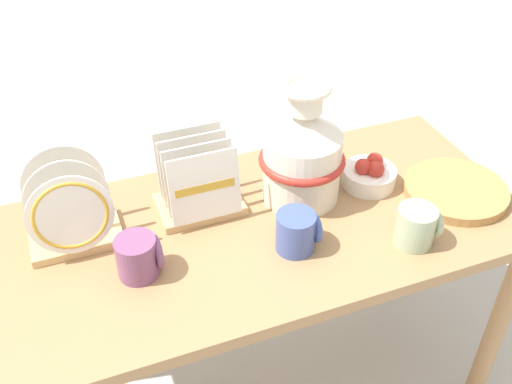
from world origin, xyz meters
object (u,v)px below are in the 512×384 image
mug_plum_glaze (139,257)px  ceramic_vase (302,152)px  mug_cobalt_glaze (297,231)px  mug_sage_glaze (417,226)px  dish_rack_round_plates (71,216)px  wicker_charger_stack (456,190)px  dish_rack_square_plates (198,187)px  fruit_bowl (369,174)px

mug_plum_glaze → ceramic_vase: bearing=16.1°
mug_cobalt_glaze → mug_sage_glaze: (0.28, -0.09, 0.00)m
mug_cobalt_glaze → mug_plum_glaze: size_ratio=1.00×
dish_rack_round_plates → wicker_charger_stack: bearing=-10.3°
mug_plum_glaze → mug_sage_glaze: bearing=-11.8°
mug_cobalt_glaze → mug_sage_glaze: size_ratio=1.00×
dish_rack_square_plates → mug_cobalt_glaze: dish_rack_square_plates is taller
ceramic_vase → mug_plum_glaze: size_ratio=3.22×
mug_cobalt_glaze → mug_sage_glaze: same height
wicker_charger_stack → mug_cobalt_glaze: 0.50m
mug_sage_glaze → dish_rack_square_plates: bearing=145.3°
dish_rack_round_plates → mug_plum_glaze: size_ratio=2.14×
dish_rack_square_plates → fruit_bowl: size_ratio=1.49×
mug_plum_glaze → fruit_bowl: bearing=9.5°
mug_cobalt_glaze → fruit_bowl: size_ratio=0.71×
wicker_charger_stack → mug_plum_glaze: mug_plum_glaze is taller
dish_rack_square_plates → mug_plum_glaze: 0.27m
dish_rack_round_plates → mug_sage_glaze: bearing=-21.2°
mug_cobalt_glaze → mug_plum_glaze: 0.38m
wicker_charger_stack → fruit_bowl: 0.24m
dish_rack_square_plates → mug_sage_glaze: size_ratio=2.11×
mug_sage_glaze → fruit_bowl: mug_sage_glaze is taller
wicker_charger_stack → ceramic_vase: bearing=159.4°
ceramic_vase → dish_rack_round_plates: bearing=177.0°
mug_cobalt_glaze → fruit_bowl: bearing=29.2°
wicker_charger_stack → mug_cobalt_glaze: mug_cobalt_glaze is taller
ceramic_vase → wicker_charger_stack: (0.40, -0.15, -0.13)m
ceramic_vase → mug_sage_glaze: bearing=-55.5°
fruit_bowl → ceramic_vase: bearing=173.4°
mug_cobalt_glaze → fruit_bowl: (0.30, 0.17, -0.02)m
dish_rack_round_plates → mug_cobalt_glaze: 0.55m
ceramic_vase → mug_plum_glaze: ceramic_vase is taller
mug_plum_glaze → mug_sage_glaze: (0.66, -0.14, 0.00)m
dish_rack_round_plates → wicker_charger_stack: size_ratio=0.80×
wicker_charger_stack → mug_sage_glaze: mug_sage_glaze is taller
mug_cobalt_glaze → mug_sage_glaze: bearing=-17.1°
ceramic_vase → dish_rack_round_plates: size_ratio=1.51×
mug_sage_glaze → fruit_bowl: size_ratio=0.71×
dish_rack_round_plates → wicker_charger_stack: dish_rack_round_plates is taller
dish_rack_square_plates → wicker_charger_stack: size_ratio=0.79×
dish_rack_round_plates → wicker_charger_stack: (1.00, -0.18, -0.07)m
dish_rack_round_plates → mug_sage_glaze: 0.85m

